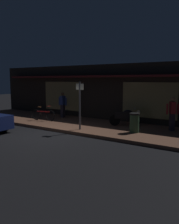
% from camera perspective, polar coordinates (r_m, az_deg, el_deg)
% --- Properties ---
extents(ground_plane, '(60.00, 60.00, 0.00)m').
position_cam_1_polar(ground_plane, '(11.49, -10.78, -5.67)').
color(ground_plane, black).
extents(sidewalk_slab, '(18.00, 4.00, 0.15)m').
position_cam_1_polar(sidewalk_slab, '(13.69, -1.82, -3.05)').
color(sidewalk_slab, brown).
rests_on(sidewalk_slab, ground_plane).
extents(storefront_building, '(18.00, 3.30, 3.60)m').
position_cam_1_polar(storefront_building, '(16.33, 5.24, 4.77)').
color(storefront_building, black).
rests_on(storefront_building, ground_plane).
extents(motorcycle, '(1.57, 0.93, 0.97)m').
position_cam_1_polar(motorcycle, '(13.03, 8.67, -1.14)').
color(motorcycle, black).
rests_on(motorcycle, sidewalk_slab).
extents(bicycle_parked, '(1.62, 0.52, 0.91)m').
position_cam_1_polar(bicycle_parked, '(14.91, -11.09, -0.62)').
color(bicycle_parked, black).
rests_on(bicycle_parked, sidewalk_slab).
extents(person_photographer, '(0.62, 0.40, 1.67)m').
position_cam_1_polar(person_photographer, '(15.88, -6.44, 1.87)').
color(person_photographer, '#28232D').
rests_on(person_photographer, sidewalk_slab).
extents(person_bystander, '(0.55, 0.44, 1.67)m').
position_cam_1_polar(person_bystander, '(12.29, 19.25, -0.22)').
color(person_bystander, '#28232D').
rests_on(person_bystander, sidewalk_slab).
extents(sign_post, '(0.44, 0.09, 2.40)m').
position_cam_1_polar(sign_post, '(11.85, -2.34, 2.28)').
color(sign_post, '#47474C').
rests_on(sign_post, sidewalk_slab).
extents(trash_bin, '(0.48, 0.48, 0.93)m').
position_cam_1_polar(trash_bin, '(11.46, 10.72, -2.52)').
color(trash_bin, '#2D4C33').
rests_on(trash_bin, sidewalk_slab).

